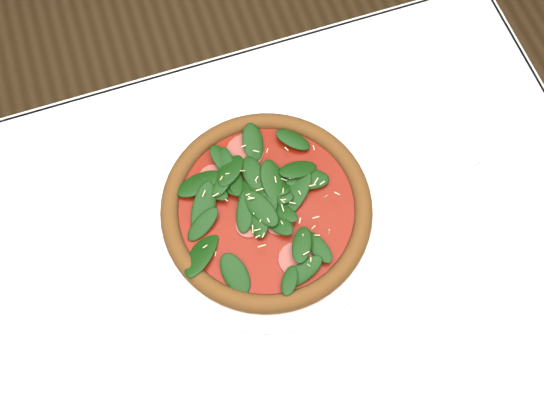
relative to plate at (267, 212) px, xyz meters
name	(u,v)px	position (x,y,z in m)	size (l,w,h in m)	color
ground	(257,344)	(-0.06, -0.09, -0.76)	(6.00, 6.00, 0.00)	brown
dining_table	(249,292)	(-0.06, -0.09, -0.11)	(1.21, 0.81, 0.75)	white
plate	(267,212)	(0.00, 0.00, 0.00)	(0.39, 0.39, 0.02)	white
pizza	(266,207)	(0.00, 0.00, 0.02)	(0.43, 0.43, 0.04)	#955024
saucer_far	(457,134)	(0.35, 0.03, 0.00)	(0.12, 0.12, 0.01)	white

